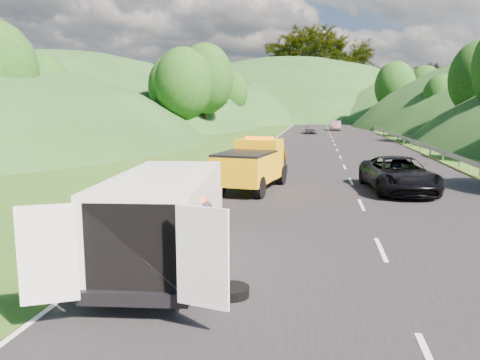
% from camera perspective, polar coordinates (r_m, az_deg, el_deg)
% --- Properties ---
extents(ground, '(320.00, 320.00, 0.00)m').
position_cam_1_polar(ground, '(15.45, 4.69, -5.78)').
color(ground, '#38661E').
rests_on(ground, ground).
extents(road_surface, '(14.00, 200.00, 0.02)m').
position_cam_1_polar(road_surface, '(55.07, 11.27, 4.72)').
color(road_surface, black).
rests_on(road_surface, ground).
extents(guardrail, '(0.06, 140.00, 1.52)m').
position_cam_1_polar(guardrail, '(68.12, 17.11, 5.27)').
color(guardrail, gray).
rests_on(guardrail, ground).
extents(tree_line_left, '(14.00, 140.00, 14.00)m').
position_cam_1_polar(tree_line_left, '(77.67, -5.74, 6.02)').
color(tree_line_left, '#2A5F1C').
rests_on(tree_line_left, ground).
extents(tree_line_right, '(14.00, 140.00, 14.00)m').
position_cam_1_polar(tree_line_right, '(78.11, 25.68, 5.20)').
color(tree_line_right, '#2A5F1C').
rests_on(tree_line_right, ground).
extents(hills_backdrop, '(201.00, 288.60, 44.00)m').
position_cam_1_polar(hills_backdrop, '(149.74, 11.49, 7.28)').
color(hills_backdrop, '#2D5B23').
rests_on(hills_backdrop, ground).
extents(tow_truck, '(3.01, 6.00, 2.47)m').
position_cam_1_polar(tow_truck, '(22.04, 1.55, 1.88)').
color(tow_truck, black).
rests_on(tow_truck, ground).
extents(white_van, '(3.61, 6.86, 2.35)m').
position_cam_1_polar(white_van, '(11.39, -8.99, -4.31)').
color(white_van, black).
rests_on(white_van, ground).
extents(woman, '(0.67, 0.71, 1.57)m').
position_cam_1_polar(woman, '(15.74, -5.69, -5.51)').
color(woman, silver).
rests_on(woman, ground).
extents(child, '(0.55, 0.53, 0.89)m').
position_cam_1_polar(child, '(16.06, -4.13, -5.20)').
color(child, tan).
rests_on(child, ground).
extents(worker, '(1.37, 0.97, 1.92)m').
position_cam_1_polar(worker, '(10.56, -4.60, -12.87)').
color(worker, black).
rests_on(worker, ground).
extents(suitcase, '(0.36, 0.26, 0.53)m').
position_cam_1_polar(suitcase, '(17.12, -8.84, -3.48)').
color(suitcase, '#4E4A3B').
rests_on(suitcase, ground).
extents(spare_tire, '(0.74, 0.74, 0.20)m').
position_cam_1_polar(spare_tire, '(10.04, -0.99, -14.03)').
color(spare_tire, black).
rests_on(spare_tire, ground).
extents(passing_suv, '(3.30, 6.02, 1.60)m').
position_cam_1_polar(passing_suv, '(22.92, 18.65, -1.37)').
color(passing_suv, black).
rests_on(passing_suv, ground).
extents(dist_car_a, '(1.72, 4.27, 1.45)m').
position_cam_1_polar(dist_car_a, '(68.90, 8.64, 5.60)').
color(dist_car_a, '#45454A').
rests_on(dist_car_a, ground).
extents(dist_car_b, '(1.64, 4.69, 1.55)m').
position_cam_1_polar(dist_car_b, '(79.22, 11.56, 5.94)').
color(dist_car_b, brown).
rests_on(dist_car_b, ground).
extents(dist_car_c, '(2.17, 5.35, 1.55)m').
position_cam_1_polar(dist_car_c, '(112.03, 10.47, 6.81)').
color(dist_car_c, '#944A4D').
rests_on(dist_car_c, ground).
extents(dist_car_d, '(1.72, 4.27, 1.45)m').
position_cam_1_polar(dist_car_d, '(125.82, 10.05, 7.04)').
color(dist_car_d, '#726F51').
rests_on(dist_car_d, ground).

